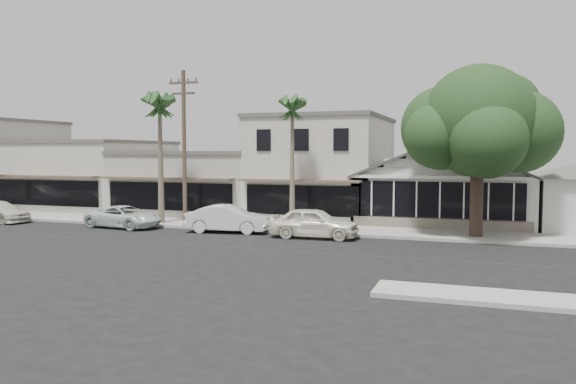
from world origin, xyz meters
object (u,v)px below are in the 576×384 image
at_px(utility_pole, 184,145).
at_px(car_2, 124,217).
at_px(car_0, 314,223).
at_px(shade_tree, 477,125).
at_px(car_1, 228,219).

height_order(utility_pole, car_2, utility_pole).
xyz_separation_m(car_0, shade_tree, (7.75, 2.53, 4.96)).
distance_m(car_0, car_2, 11.51).
bearing_deg(car_0, car_2, 87.20).
bearing_deg(car_2, car_1, -81.67).
height_order(car_0, car_2, car_0).
distance_m(car_1, shade_tree, 13.86).
xyz_separation_m(utility_pole, car_2, (-3.41, -1.06, -4.15)).
height_order(car_1, car_2, car_1).
relative_size(utility_pole, car_0, 1.97).
bearing_deg(car_0, car_1, 83.61).
xyz_separation_m(car_0, car_2, (-11.51, 0.15, -0.14)).
bearing_deg(car_0, utility_pole, 79.43).
height_order(car_0, shade_tree, shade_tree).
distance_m(utility_pole, car_2, 5.48).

